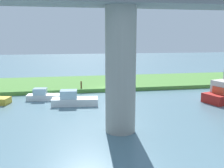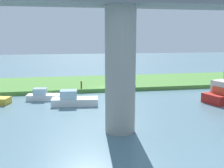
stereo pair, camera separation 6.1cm
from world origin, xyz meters
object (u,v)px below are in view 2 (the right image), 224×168
at_px(motorboat_white, 44,96).
at_px(person_on_bank, 134,80).
at_px(bridge_pylon, 120,71).
at_px(houseboat_blue, 73,100).
at_px(mooring_post, 81,85).

bearing_deg(motorboat_white, person_on_bank, -157.54).
height_order(bridge_pylon, motorboat_white, bridge_pylon).
xyz_separation_m(person_on_bank, houseboat_blue, (8.87, 8.09, -0.62)).
bearing_deg(houseboat_blue, bridge_pylon, 110.45).
bearing_deg(houseboat_blue, mooring_post, -101.15).
height_order(bridge_pylon, mooring_post, bridge_pylon).
xyz_separation_m(bridge_pylon, person_on_bank, (-5.63, -16.78, -3.55)).
relative_size(mooring_post, motorboat_white, 0.22).
height_order(mooring_post, houseboat_blue, houseboat_blue).
bearing_deg(person_on_bank, motorboat_white, 22.46).
bearing_deg(bridge_pylon, houseboat_blue, -69.55).
bearing_deg(houseboat_blue, person_on_bank, -137.65).
distance_m(mooring_post, motorboat_white, 5.86).
height_order(houseboat_blue, motorboat_white, houseboat_blue).
distance_m(bridge_pylon, mooring_post, 15.93).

